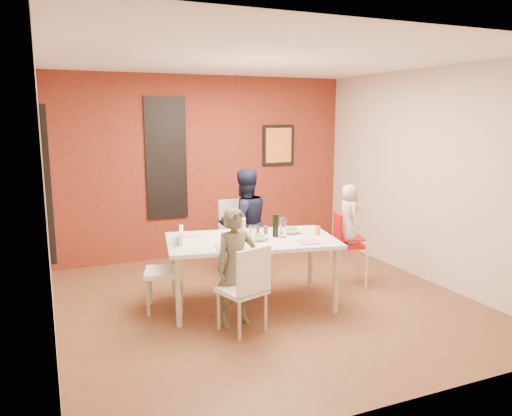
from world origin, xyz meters
name	(u,v)px	position (x,y,z in m)	size (l,w,h in m)	color
ground	(266,302)	(0.00, 0.00, 0.00)	(4.50, 4.50, 0.00)	brown
ceiling	(267,58)	(0.00, 0.00, 2.70)	(4.50, 4.50, 0.02)	white
wall_back	(205,167)	(0.00, 2.25, 1.35)	(4.50, 0.02, 2.70)	beige
wall_front	(401,227)	(0.00, -2.25, 1.35)	(4.50, 0.02, 2.70)	beige
wall_left	(45,199)	(-2.25, 0.00, 1.35)	(0.02, 4.50, 2.70)	beige
wall_right	(427,176)	(2.25, 0.00, 1.35)	(0.02, 4.50, 2.70)	beige
brick_accent_wall	(206,167)	(0.00, 2.23, 1.35)	(4.50, 0.02, 2.70)	maroon
picture_window_frame	(47,175)	(-2.22, 0.20, 1.55)	(0.05, 1.70, 1.30)	black
picture_window_pane	(49,175)	(-2.21, 0.20, 1.55)	(0.02, 1.55, 1.15)	black
glassblock_strip	(166,158)	(-0.60, 2.21, 1.50)	(0.55, 0.03, 1.70)	silver
glassblock_surround	(166,158)	(-0.60, 2.21, 1.50)	(0.60, 0.03, 1.76)	black
art_print_frame	(278,145)	(1.20, 2.21, 1.65)	(0.54, 0.03, 0.64)	black
art_print_canvas	(279,145)	(1.20, 2.19, 1.65)	(0.44, 0.01, 0.54)	#F59E36
dining_table	(251,245)	(-0.18, 0.01, 0.70)	(2.00, 1.35, 0.77)	white
chair_near	(247,285)	(-0.51, -0.66, 0.49)	(0.51, 0.51, 0.88)	white
chair_far	(238,232)	(0.11, 1.19, 0.55)	(0.46, 0.46, 0.99)	silver
chair_left	(172,265)	(-1.03, 0.23, 0.51)	(0.51, 0.51, 0.91)	white
high_chair	(346,242)	(1.16, 0.16, 0.56)	(0.49, 0.49, 0.93)	red
child_near	(236,267)	(-0.53, -0.43, 0.61)	(0.44, 0.29, 1.21)	brown
child_far	(244,224)	(0.11, 0.94, 0.72)	(0.70, 0.55, 1.45)	black
toddler	(349,214)	(1.18, 0.15, 0.91)	(0.36, 0.23, 0.73)	beige
plate_near_left	(227,247)	(-0.56, -0.27, 0.77)	(0.23, 0.23, 0.01)	silver
plate_far_mid	(252,231)	(-0.04, 0.34, 0.77)	(0.21, 0.21, 0.01)	white
plate_near_right	(308,242)	(0.31, -0.40, 0.77)	(0.21, 0.21, 0.01)	silver
plate_far_left	(192,235)	(-0.74, 0.42, 0.77)	(0.23, 0.23, 0.01)	white
salad_bowl_a	(258,238)	(-0.14, -0.08, 0.80)	(0.22, 0.22, 0.05)	white
salad_bowl_b	(291,231)	(0.35, 0.07, 0.80)	(0.23, 0.23, 0.06)	white
wine_bottle	(275,226)	(0.10, -0.01, 0.90)	(0.07, 0.07, 0.25)	black
wine_glass_a	(252,235)	(-0.26, -0.21, 0.87)	(0.07, 0.07, 0.20)	white
wine_glass_b	(283,227)	(0.18, -0.06, 0.88)	(0.08, 0.08, 0.22)	silver
paper_towel_roll	(241,229)	(-0.32, -0.02, 0.89)	(0.11, 0.11, 0.24)	white
condiment_red	(265,232)	(-0.03, -0.02, 0.84)	(0.04, 0.04, 0.14)	red
condiment_green	(266,232)	(-0.03, -0.06, 0.84)	(0.04, 0.04, 0.14)	#2E7C29
condiment_brown	(258,232)	(-0.09, 0.03, 0.83)	(0.03, 0.03, 0.13)	brown
sippy_cup	(318,231)	(0.58, -0.13, 0.82)	(0.06, 0.06, 0.10)	orange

